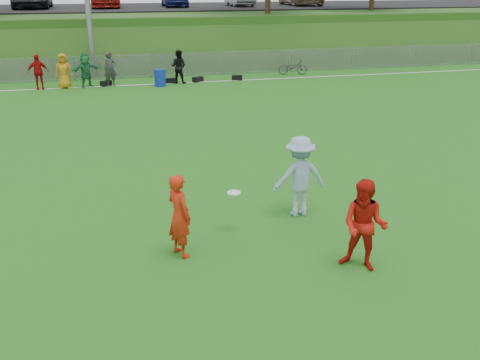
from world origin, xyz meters
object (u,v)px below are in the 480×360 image
object	(u,v)px
player_red_left	(179,216)
player_red_center	(364,226)
recycling_bin	(160,78)
frisbee	(234,193)
bicycle	(293,67)
player_blue	(299,176)

from	to	relation	value
player_red_left	player_red_center	xyz separation A→B (m)	(3.25, -1.34, 0.04)
recycling_bin	player_red_left	bearing A→B (deg)	-94.58
frisbee	recycling_bin	world-z (taller)	frisbee
frisbee	bicycle	xyz separation A→B (m)	(7.78, 18.61, -0.48)
frisbee	recycling_bin	xyz separation A→B (m)	(0.15, 16.97, -0.48)
player_red_left	player_red_center	distance (m)	3.52
recycling_bin	player_red_center	bearing A→B (deg)	-84.53
player_red_center	player_blue	size ratio (longest dim) A/B	0.94
player_red_left	frisbee	bearing A→B (deg)	-85.65
player_blue	frisbee	xyz separation A→B (m)	(-1.65, -0.50, -0.04)
recycling_bin	bicycle	xyz separation A→B (m)	(7.63, 1.64, -0.00)
recycling_bin	frisbee	bearing A→B (deg)	-90.51
player_blue	frisbee	world-z (taller)	player_blue
player_blue	bicycle	size ratio (longest dim) A/B	1.17
player_red_left	bicycle	distance (m)	21.39
frisbee	bicycle	world-z (taller)	frisbee
player_red_center	recycling_bin	distance (m)	19.17
player_red_left	frisbee	xyz separation A→B (m)	(1.27, 0.77, 0.05)
frisbee	recycling_bin	bearing A→B (deg)	89.49
player_red_center	bicycle	xyz separation A→B (m)	(5.80, 20.72, -0.46)
player_red_left	frisbee	world-z (taller)	player_red_left
recycling_bin	bicycle	size ratio (longest dim) A/B	0.53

